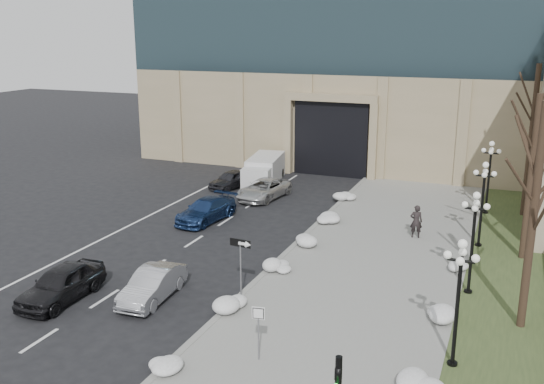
% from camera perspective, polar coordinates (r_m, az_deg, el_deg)
% --- Properties ---
extents(sidewalk, '(9.00, 40.00, 0.12)m').
position_cam_1_polar(sidewalk, '(30.80, 9.21, -6.89)').
color(sidewalk, gray).
rests_on(sidewalk, ground).
extents(curb, '(0.30, 40.00, 0.14)m').
position_cam_1_polar(curb, '(31.98, 1.30, -5.82)').
color(curb, gray).
rests_on(curb, ground).
extents(grass_strip, '(4.00, 40.00, 0.10)m').
position_cam_1_polar(grass_strip, '(30.20, 21.43, -8.27)').
color(grass_strip, '#324221').
rests_on(grass_strip, ground).
extents(car_a, '(1.90, 4.56, 1.54)m').
position_cam_1_polar(car_a, '(28.19, -19.22, -8.15)').
color(car_a, black).
rests_on(car_a, ground).
extents(car_b, '(1.75, 4.23, 1.36)m').
position_cam_1_polar(car_b, '(27.26, -11.19, -8.58)').
color(car_b, '#A7A9AF').
rests_on(car_b, ground).
extents(car_c, '(2.54, 5.00, 1.39)m').
position_cam_1_polar(car_c, '(37.51, -6.23, -1.70)').
color(car_c, navy).
rests_on(car_c, ground).
extents(car_d, '(2.92, 5.13, 1.35)m').
position_cam_1_polar(car_d, '(42.19, -0.77, 0.27)').
color(car_d, silver).
rests_on(car_d, ground).
extents(car_e, '(2.50, 4.15, 1.32)m').
position_cam_1_polar(car_e, '(45.09, -3.88, 1.19)').
color(car_e, '#2D2D32').
rests_on(car_e, ground).
extents(pedestrian, '(0.78, 0.60, 1.89)m').
position_cam_1_polar(pedestrian, '(34.89, 13.41, -2.70)').
color(pedestrian, black).
rests_on(pedestrian, sidewalk).
extents(box_truck, '(3.10, 6.41, 1.95)m').
position_cam_1_polar(box_truck, '(46.56, -0.77, 2.04)').
color(box_truck, silver).
rests_on(box_truck, ground).
extents(one_way_sign, '(1.04, 0.29, 2.80)m').
position_cam_1_polar(one_way_sign, '(26.06, -2.69, -5.55)').
color(one_way_sign, slate).
rests_on(one_way_sign, ground).
extents(keep_sign, '(0.46, 0.13, 2.16)m').
position_cam_1_polar(keep_sign, '(21.66, -1.29, -12.14)').
color(keep_sign, slate).
rests_on(keep_sign, ground).
extents(snow_clump_b, '(1.10, 1.60, 0.36)m').
position_cam_1_polar(snow_clump_b, '(22.05, -9.32, -15.66)').
color(snow_clump_b, white).
rests_on(snow_clump_b, sidewalk).
extents(snow_clump_c, '(1.10, 1.60, 0.36)m').
position_cam_1_polar(snow_clump_c, '(25.88, -3.77, -10.57)').
color(snow_clump_c, white).
rests_on(snow_clump_c, sidewalk).
extents(snow_clump_d, '(1.10, 1.60, 0.36)m').
position_cam_1_polar(snow_clump_d, '(29.63, 0.61, -7.09)').
color(snow_clump_d, white).
rests_on(snow_clump_d, sidewalk).
extents(snow_clump_e, '(1.10, 1.60, 0.36)m').
position_cam_1_polar(snow_clump_e, '(33.04, 3.39, -4.71)').
color(snow_clump_e, white).
rests_on(snow_clump_e, sidewalk).
extents(snow_clump_f, '(1.10, 1.60, 0.36)m').
position_cam_1_polar(snow_clump_f, '(37.20, 5.33, -2.46)').
color(snow_clump_f, white).
rests_on(snow_clump_f, sidewalk).
extents(snow_clump_g, '(1.10, 1.60, 0.36)m').
position_cam_1_polar(snow_clump_g, '(41.62, 7.01, -0.59)').
color(snow_clump_g, white).
rests_on(snow_clump_g, sidewalk).
extents(snow_clump_i, '(1.10, 1.60, 0.36)m').
position_cam_1_polar(snow_clump_i, '(25.85, 16.01, -11.20)').
color(snow_clump_i, white).
rests_on(snow_clump_i, sidewalk).
extents(snow_clump_j, '(1.10, 1.60, 0.36)m').
position_cam_1_polar(snow_clump_j, '(30.77, 17.09, -6.93)').
color(snow_clump_j, white).
rests_on(snow_clump_j, sidewalk).
extents(lamppost_a, '(1.18, 1.18, 4.76)m').
position_cam_1_polar(lamppost_a, '(21.69, 17.19, -8.48)').
color(lamppost_a, black).
rests_on(lamppost_a, ground).
extents(lamppost_b, '(1.18, 1.18, 4.76)m').
position_cam_1_polar(lamppost_b, '(27.78, 18.46, -3.35)').
color(lamppost_b, black).
rests_on(lamppost_b, ground).
extents(lamppost_c, '(1.18, 1.18, 4.76)m').
position_cam_1_polar(lamppost_c, '(34.03, 19.26, -0.08)').
color(lamppost_c, black).
rests_on(lamppost_c, ground).
extents(lamppost_d, '(1.18, 1.18, 4.76)m').
position_cam_1_polar(lamppost_d, '(40.35, 19.81, 2.17)').
color(lamppost_d, black).
rests_on(lamppost_d, ground).
extents(tree_near, '(3.20, 3.20, 9.00)m').
position_cam_1_polar(tree_near, '(24.62, 23.66, 0.49)').
color(tree_near, black).
rests_on(tree_near, ground).
extents(tree_mid, '(3.20, 3.20, 8.50)m').
position_cam_1_polar(tree_mid, '(32.51, 23.39, 3.25)').
color(tree_mid, black).
rests_on(tree_mid, ground).
extents(tree_far, '(3.20, 3.20, 9.50)m').
position_cam_1_polar(tree_far, '(40.31, 23.36, 6.28)').
color(tree_far, black).
rests_on(tree_far, ground).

